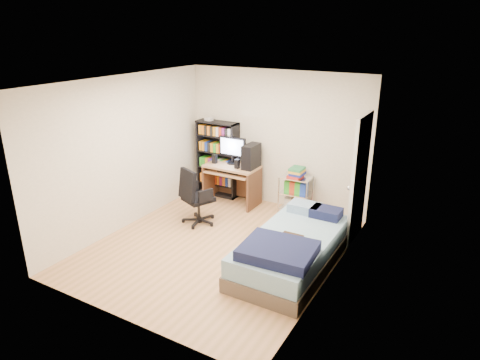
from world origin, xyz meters
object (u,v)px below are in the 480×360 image
Objects in this scene: office_chair at (197,206)px; bed at (292,249)px; computer_desk at (238,169)px; media_shelf at (218,158)px.

office_chair is 2.03m from bed.
media_shelf is at bearing 162.20° from computer_desk.
office_chair is 0.46× the size of bed.
media_shelf reaches higher than bed.
computer_desk is 2.46m from bed.
media_shelf is 0.60m from computer_desk.
computer_desk is at bearing 138.11° from bed.
computer_desk is 1.27× the size of office_chair.
office_chair is at bearing 165.85° from bed.
office_chair is at bearing -98.34° from computer_desk.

